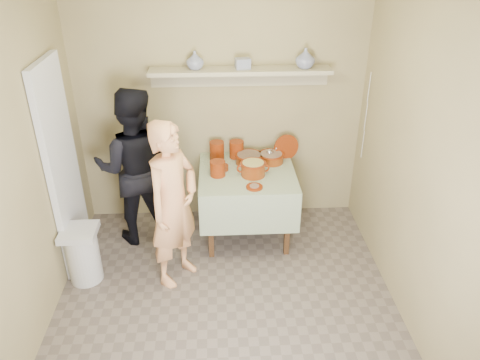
{
  "coord_description": "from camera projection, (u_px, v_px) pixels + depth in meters",
  "views": [
    {
      "loc": [
        -0.04,
        -2.92,
        2.95
      ],
      "look_at": [
        0.15,
        0.75,
        0.95
      ],
      "focal_mm": 35.0,
      "sensor_mm": 36.0,
      "label": 1
    }
  ],
  "objects": [
    {
      "name": "trash_bin",
      "position": [
        83.0,
        254.0,
        4.32
      ],
      "size": [
        0.32,
        0.32,
        0.56
      ],
      "color": "silver",
      "rests_on": "ground"
    },
    {
      "name": "cazuela_meat_a",
      "position": [
        249.0,
        158.0,
        4.89
      ],
      "size": [
        0.3,
        0.3,
        0.1
      ],
      "color": "#601E02",
      "rests_on": "serving_table"
    },
    {
      "name": "ground",
      "position": [
        227.0,
        320.0,
        3.98
      ],
      "size": [
        3.5,
        3.5,
        0.0
      ],
      "primitive_type": "plane",
      "color": "#65584F",
      "rests_on": "ground"
    },
    {
      "name": "serving_table",
      "position": [
        247.0,
        181.0,
        4.8
      ],
      "size": [
        0.97,
        0.97,
        0.76
      ],
      "color": "#4C2D16",
      "rests_on": "ground"
    },
    {
      "name": "front_plate",
      "position": [
        254.0,
        187.0,
        4.44
      ],
      "size": [
        0.16,
        0.16,
        0.03
      ],
      "color": "#651800",
      "rests_on": "serving_table"
    },
    {
      "name": "wall_shelf",
      "position": [
        240.0,
        73.0,
        4.64
      ],
      "size": [
        1.8,
        0.25,
        0.21
      ],
      "color": "tan",
      "rests_on": "room_shell"
    },
    {
      "name": "empty_bowl",
      "position": [
        221.0,
        168.0,
        4.77
      ],
      "size": [
        0.16,
        0.16,
        0.05
      ],
      "primitive_type": "cylinder",
      "color": "#651800",
      "rests_on": "serving_table"
    },
    {
      "name": "ladle",
      "position": [
        270.0,
        152.0,
        4.89
      ],
      "size": [
        0.08,
        0.26,
        0.19
      ],
      "color": "silver",
      "rests_on": "cazuela_meat_b"
    },
    {
      "name": "tile_panel",
      "position": [
        63.0,
        169.0,
        4.27
      ],
      "size": [
        0.06,
        0.7,
        2.0
      ],
      "primitive_type": "cube",
      "color": "silver",
      "rests_on": "ground"
    },
    {
      "name": "bowl_stack",
      "position": [
        218.0,
        168.0,
        4.63
      ],
      "size": [
        0.15,
        0.15,
        0.15
      ],
      "primitive_type": "cylinder",
      "color": "#651800",
      "rests_on": "serving_table"
    },
    {
      "name": "room_shell",
      "position": [
        224.0,
        148.0,
        3.21
      ],
      "size": [
        3.04,
        3.54,
        2.62
      ],
      "color": "#9A8B5E",
      "rests_on": "ground"
    },
    {
      "name": "plate_stack_b",
      "position": [
        237.0,
        149.0,
        4.99
      ],
      "size": [
        0.15,
        0.15,
        0.19
      ],
      "primitive_type": "cylinder",
      "color": "#651800",
      "rests_on": "serving_table"
    },
    {
      "name": "ceramic_box",
      "position": [
        243.0,
        64.0,
        4.56
      ],
      "size": [
        0.16,
        0.12,
        0.1
      ],
      "primitive_type": "cube",
      "rotation": [
        0.0,
        0.0,
        0.17
      ],
      "color": "navy",
      "rests_on": "wall_shelf"
    },
    {
      "name": "cazuela_meat_b",
      "position": [
        271.0,
        157.0,
        4.91
      ],
      "size": [
        0.28,
        0.28,
        0.1
      ],
      "color": "#601E02",
      "rests_on": "serving_table"
    },
    {
      "name": "vase_right",
      "position": [
        305.0,
        58.0,
        4.56
      ],
      "size": [
        0.22,
        0.22,
        0.2
      ],
      "primitive_type": "imported",
      "rotation": [
        0.0,
        0.0,
        -0.17
      ],
      "color": "navy",
      "rests_on": "wall_shelf"
    },
    {
      "name": "cazuela_rice",
      "position": [
        253.0,
        168.0,
        4.63
      ],
      "size": [
        0.33,
        0.25,
        0.14
      ],
      "color": "#601E02",
      "rests_on": "serving_table"
    },
    {
      "name": "person_helper",
      "position": [
        135.0,
        167.0,
        4.68
      ],
      "size": [
        0.82,
        0.65,
        1.65
      ],
      "primitive_type": "imported",
      "rotation": [
        0.0,
        0.0,
        -3.11
      ],
      "color": "black",
      "rests_on": "ground"
    },
    {
      "name": "vase_left",
      "position": [
        195.0,
        60.0,
        4.53
      ],
      "size": [
        0.24,
        0.24,
        0.18
      ],
      "primitive_type": "imported",
      "rotation": [
        0.0,
        0.0,
        0.61
      ],
      "color": "navy",
      "rests_on": "wall_shelf"
    },
    {
      "name": "person_cook",
      "position": [
        173.0,
        205.0,
        4.12
      ],
      "size": [
        0.64,
        0.69,
        1.58
      ],
      "primitive_type": "imported",
      "rotation": [
        0.0,
        0.0,
        0.95
      ],
      "color": "tan",
      "rests_on": "ground"
    },
    {
      "name": "plate_stack_a",
      "position": [
        217.0,
        151.0,
        4.93
      ],
      "size": [
        0.15,
        0.15,
        0.21
      ],
      "primitive_type": "cylinder",
      "color": "#651800",
      "rests_on": "serving_table"
    },
    {
      "name": "electrical_cord",
      "position": [
        366.0,
        117.0,
        4.75
      ],
      "size": [
        0.01,
        0.05,
        0.9
      ],
      "color": "silver",
      "rests_on": "wall_shelf"
    },
    {
      "name": "propped_lid",
      "position": [
        286.0,
        147.0,
        4.97
      ],
      "size": [
        0.28,
        0.13,
        0.28
      ],
      "primitive_type": "cylinder",
      "rotation": [
        1.43,
        0.0,
        0.27
      ],
      "color": "#651800",
      "rests_on": "serving_table"
    }
  ]
}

